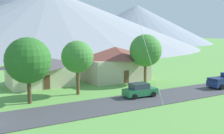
{
  "coord_description": "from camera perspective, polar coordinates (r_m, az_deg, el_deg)",
  "views": [
    {
      "loc": [
        -11.05,
        0.43,
        8.27
      ],
      "look_at": [
        0.18,
        19.59,
        5.25
      ],
      "focal_mm": 44.39,
      "sensor_mm": 36.0,
      "label": 1
    }
  ],
  "objects": [
    {
      "name": "house_right_center",
      "position": [
        45.2,
        0.65,
        0.86
      ],
      "size": [
        10.58,
        7.23,
        5.48
      ],
      "color": "beige",
      "rests_on": "ground"
    },
    {
      "name": "tree_right_of_center",
      "position": [
        42.26,
        6.93,
        3.39
      ],
      "size": [
        4.9,
        4.9,
        7.56
      ],
      "color": "brown",
      "rests_on": "ground"
    },
    {
      "name": "road_strip",
      "position": [
        29.1,
        -6.85,
        -8.73
      ],
      "size": [
        160.0,
        6.07,
        0.08
      ],
      "primitive_type": "cube",
      "color": "#424247",
      "rests_on": "ground"
    },
    {
      "name": "tree_left_of_center",
      "position": [
        31.93,
        -16.91,
        1.31
      ],
      "size": [
        5.12,
        5.12,
        7.45
      ],
      "color": "#4C3823",
      "rests_on": "ground"
    },
    {
      "name": "mountain_far_east_ridge",
      "position": [
        135.56,
        -12.63,
        9.75
      ],
      "size": [
        136.85,
        136.85,
        26.84
      ],
      "primitive_type": "cone",
      "color": "#8E939E",
      "rests_on": "ground"
    },
    {
      "name": "mountain_far_west_ridge",
      "position": [
        184.43,
        -16.9,
        10.77
      ],
      "size": [
        123.62,
        123.62,
        38.02
      ],
      "primitive_type": "cone",
      "color": "slate",
      "rests_on": "ground"
    },
    {
      "name": "mountain_west_ridge",
      "position": [
        172.46,
        5.08,
        8.81
      ],
      "size": [
        90.06,
        90.06,
        23.0
      ],
      "primitive_type": "cone",
      "color": "gray",
      "rests_on": "ground"
    },
    {
      "name": "parked_car_green_mid_west",
      "position": [
        34.19,
        5.76,
        -4.79
      ],
      "size": [
        4.28,
        2.24,
        1.68
      ],
      "color": "#237042",
      "rests_on": "road_strip"
    },
    {
      "name": "house_left_center",
      "position": [
        42.3,
        -14.65,
        -0.66
      ],
      "size": [
        9.67,
        7.05,
        4.37
      ],
      "color": "beige",
      "rests_on": "ground"
    },
    {
      "name": "tree_near_left",
      "position": [
        35.17,
        -7.14,
        2.07
      ],
      "size": [
        4.09,
        4.09,
        6.89
      ],
      "color": "brown",
      "rests_on": "ground"
    }
  ]
}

